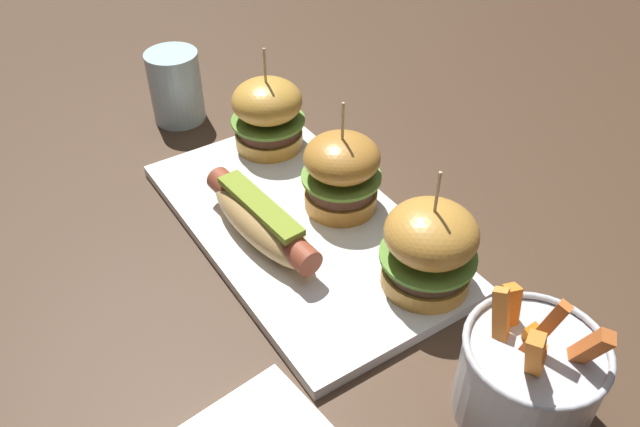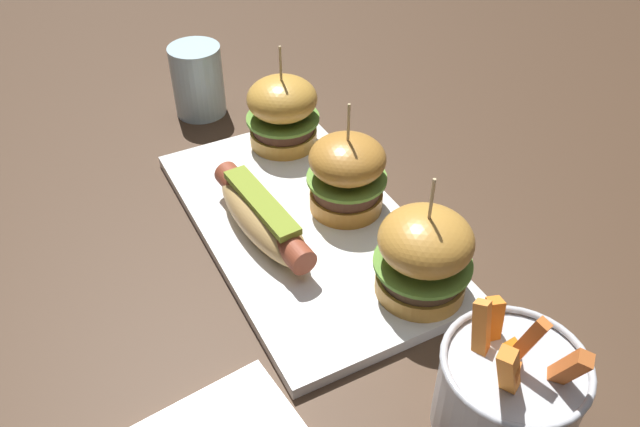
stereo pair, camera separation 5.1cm
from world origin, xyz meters
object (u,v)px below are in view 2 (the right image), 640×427
at_px(slider_left, 283,112).
at_px(water_glass, 198,80).
at_px(fries_bucket, 507,392).
at_px(slider_right, 424,254).
at_px(slider_center, 345,172).
at_px(platter_main, 304,225).
at_px(hot_dog, 261,215).

xyz_separation_m(slider_left, water_glass, (-0.15, -0.06, -0.01)).
bearing_deg(fries_bucket, slider_right, 171.91).
bearing_deg(water_glass, slider_center, 13.23).
bearing_deg(slider_center, slider_left, -177.31).
bearing_deg(fries_bucket, platter_main, -173.57).
bearing_deg(water_glass, fries_bucket, 4.69).
height_order(slider_center, slider_right, slider_right).
xyz_separation_m(hot_dog, water_glass, (-0.30, 0.03, 0.01)).
xyz_separation_m(hot_dog, slider_left, (-0.15, 0.10, 0.02)).
xyz_separation_m(platter_main, slider_right, (0.15, 0.06, 0.06)).
distance_m(hot_dog, slider_right, 0.19).
bearing_deg(fries_bucket, hot_dog, -164.52).
xyz_separation_m(hot_dog, fries_bucket, (0.31, 0.08, 0.01)).
height_order(platter_main, water_glass, water_glass).
bearing_deg(slider_right, hot_dog, -145.23).
distance_m(platter_main, slider_left, 0.17).
distance_m(hot_dog, slider_left, 0.18).
height_order(hot_dog, slider_left, slider_left).
height_order(hot_dog, slider_center, slider_center).
bearing_deg(slider_left, fries_bucket, -1.73).
bearing_deg(slider_left, water_glass, -156.92).
bearing_deg(slider_left, hot_dog, -32.60).
distance_m(hot_dog, water_glass, 0.31).
relative_size(slider_left, water_glass, 1.36).
bearing_deg(hot_dog, platter_main, 87.33).
bearing_deg(slider_left, slider_center, 2.69).
height_order(platter_main, slider_center, slider_center).
xyz_separation_m(platter_main, slider_left, (-0.16, 0.05, 0.05)).
bearing_deg(water_glass, slider_left, 23.08).
relative_size(platter_main, slider_right, 2.87).
height_order(slider_left, water_glass, slider_left).
relative_size(hot_dog, slider_left, 1.34).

